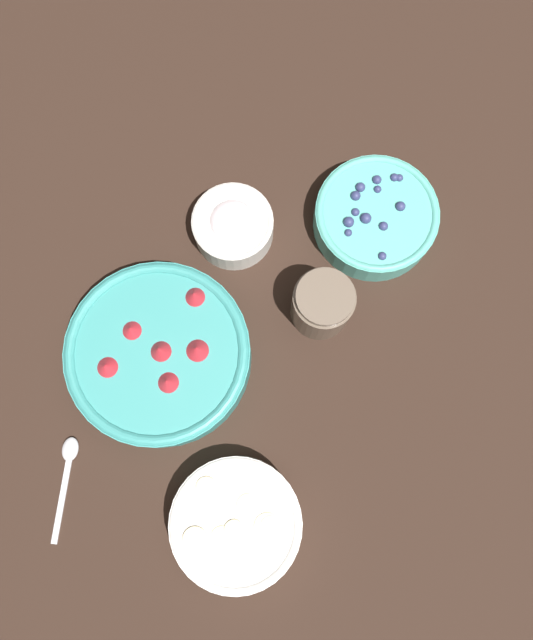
% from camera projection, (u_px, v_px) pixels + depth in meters
% --- Properties ---
extents(ground_plane, '(4.00, 4.00, 0.00)m').
position_uv_depth(ground_plane, '(253.00, 353.00, 0.86)').
color(ground_plane, black).
extents(bowl_strawberries, '(0.24, 0.24, 0.09)m').
position_uv_depth(bowl_strawberries, '(159.00, 354.00, 0.83)').
color(bowl_strawberries, teal).
rests_on(bowl_strawberries, ground_plane).
extents(bowl_blueberries, '(0.17, 0.17, 0.06)m').
position_uv_depth(bowl_blueberries, '(375.00, 217.00, 0.87)').
color(bowl_blueberries, '#56B7A8').
rests_on(bowl_blueberries, ground_plane).
extents(bowl_bananas, '(0.17, 0.17, 0.05)m').
position_uv_depth(bowl_bananas, '(236.00, 523.00, 0.79)').
color(bowl_bananas, white).
rests_on(bowl_bananas, ground_plane).
extents(bowl_cream, '(0.11, 0.11, 0.06)m').
position_uv_depth(bowl_cream, '(233.00, 225.00, 0.87)').
color(bowl_cream, silver).
rests_on(bowl_cream, ground_plane).
extents(jar_chocolate, '(0.08, 0.08, 0.09)m').
position_uv_depth(jar_chocolate, '(322.00, 305.00, 0.84)').
color(jar_chocolate, brown).
rests_on(jar_chocolate, ground_plane).
extents(spoon, '(0.13, 0.07, 0.01)m').
position_uv_depth(spoon, '(67.00, 469.00, 0.83)').
color(spoon, silver).
rests_on(spoon, ground_plane).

